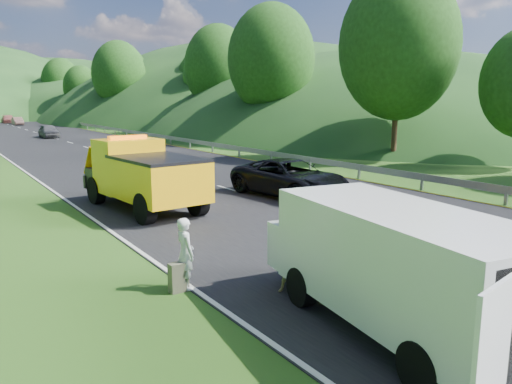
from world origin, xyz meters
TOP-DOWN VIEW (x-y plane):
  - ground at (0.00, 0.00)m, footprint 320.00×320.00m
  - road_surface at (3.00, 40.00)m, footprint 14.00×200.00m
  - guardrail at (10.30, 52.50)m, footprint 0.06×140.00m
  - tree_line_right at (23.00, 60.00)m, footprint 14.00×140.00m
  - tow_truck at (-1.81, 8.20)m, footprint 2.88×6.52m
  - white_van at (-1.81, -3.90)m, footprint 3.70×6.72m
  - woman at (-4.00, -0.04)m, footprint 0.43×0.58m
  - child at (-2.25, -1.52)m, footprint 0.67×0.65m
  - worker at (-1.38, -5.21)m, footprint 1.26×0.83m
  - suitcase at (-4.21, -0.10)m, footprint 0.41×0.24m
  - passing_suv at (4.32, 7.12)m, footprint 3.24×5.89m
  - dist_car_a at (2.63, 47.52)m, footprint 1.66×4.12m
  - dist_car_b at (4.00, 77.95)m, footprint 1.35×3.86m
  - dist_car_c at (3.71, 85.95)m, footprint 1.94×4.77m

SIDE VIEW (x-z plane):
  - ground at x=0.00m, z-range 0.00..0.00m
  - guardrail at x=10.30m, z-range -0.76..0.76m
  - tree_line_right at x=23.00m, z-range -7.00..7.00m
  - woman at x=-4.00m, z-range -0.79..0.79m
  - child at x=-2.25m, z-range -0.54..0.54m
  - worker at x=-1.38m, z-range -0.91..0.91m
  - passing_suv at x=4.32m, z-range -0.78..0.78m
  - dist_car_a at x=2.63m, z-range -0.70..0.70m
  - dist_car_b at x=4.00m, z-range -0.64..0.64m
  - dist_car_c at x=3.71m, z-range -0.69..0.69m
  - road_surface at x=3.00m, z-range 0.00..0.02m
  - suitcase at x=-4.21m, z-range 0.00..0.65m
  - white_van at x=-1.81m, z-range 0.15..2.42m
  - tow_truck at x=-1.81m, z-range -0.03..2.69m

